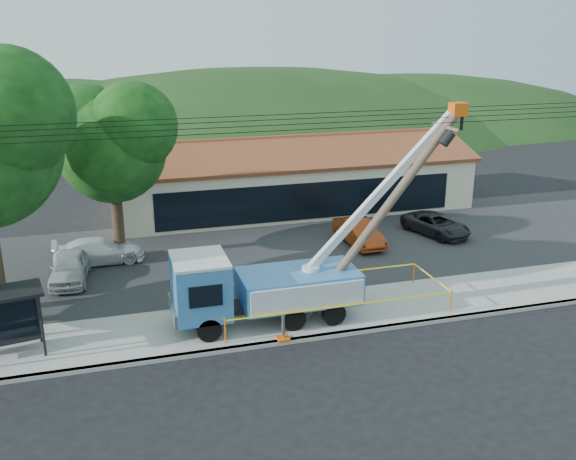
# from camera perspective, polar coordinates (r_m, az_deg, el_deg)

# --- Properties ---
(ground) EXTENTS (120.00, 120.00, 0.00)m
(ground) POSITION_cam_1_polar(r_m,az_deg,el_deg) (23.15, 4.78, -11.89)
(ground) COLOR black
(ground) RESTS_ON ground
(curb) EXTENTS (60.00, 0.25, 0.15)m
(curb) POSITION_cam_1_polar(r_m,az_deg,el_deg) (24.84, 3.04, -9.43)
(curb) COLOR #99958F
(curb) RESTS_ON ground
(sidewalk) EXTENTS (60.00, 4.00, 0.15)m
(sidewalk) POSITION_cam_1_polar(r_m,az_deg,el_deg) (26.45, 1.67, -7.61)
(sidewalk) COLOR #99958F
(sidewalk) RESTS_ON ground
(parking_lot) EXTENTS (60.00, 12.00, 0.10)m
(parking_lot) POSITION_cam_1_polar(r_m,az_deg,el_deg) (33.56, -2.53, -1.94)
(parking_lot) COLOR #28282B
(parking_lot) RESTS_ON ground
(strip_mall) EXTENTS (22.50, 8.53, 4.67)m
(strip_mall) POSITION_cam_1_polar(r_m,az_deg,el_deg) (41.42, 0.16, 4.62)
(strip_mall) COLOR beige
(strip_mall) RESTS_ON ground
(tree_lot) EXTENTS (6.30, 5.60, 8.94)m
(tree_lot) POSITION_cam_1_polar(r_m,az_deg,el_deg) (32.09, -15.47, 7.89)
(tree_lot) COLOR #332316
(tree_lot) RESTS_ON ground
(hill_west) EXTENTS (78.40, 56.00, 28.00)m
(hill_west) POSITION_cam_1_polar(r_m,az_deg,el_deg) (74.93, -22.13, 7.94)
(hill_west) COLOR #1C3413
(hill_west) RESTS_ON ground
(hill_center) EXTENTS (89.60, 64.00, 32.00)m
(hill_center) POSITION_cam_1_polar(r_m,az_deg,el_deg) (76.55, -3.00, 9.42)
(hill_center) COLOR #1C3413
(hill_center) RESTS_ON ground
(hill_east) EXTENTS (72.80, 52.00, 26.00)m
(hill_east) POSITION_cam_1_polar(r_m,az_deg,el_deg) (83.41, 10.69, 9.86)
(hill_east) COLOR #1C3413
(hill_east) RESTS_ON ground
(utility_truck) EXTENTS (11.80, 3.95, 8.36)m
(utility_truck) POSITION_cam_1_polar(r_m,az_deg,el_deg) (25.20, -2.32, -4.84)
(utility_truck) COLOR black
(utility_truck) RESTS_ON ground
(leaning_pole) EXTENTS (6.55, 1.96, 8.32)m
(leaning_pole) POSITION_cam_1_polar(r_m,az_deg,el_deg) (25.63, 8.95, 2.23)
(leaning_pole) COLOR brown
(leaning_pole) RESTS_ON ground
(bus_shelter) EXTENTS (2.80, 2.00, 2.47)m
(bus_shelter) POSITION_cam_1_polar(r_m,az_deg,el_deg) (24.81, -23.87, -6.29)
(bus_shelter) COLOR black
(bus_shelter) RESTS_ON ground
(caution_tape) EXTENTS (9.40, 3.34, 0.97)m
(caution_tape) POSITION_cam_1_polar(r_m,az_deg,el_deg) (26.53, 3.70, -5.69)
(caution_tape) COLOR #F4590D
(caution_tape) RESTS_ON ground
(car_silver) EXTENTS (1.98, 4.13, 1.36)m
(car_silver) POSITION_cam_1_polar(r_m,az_deg,el_deg) (31.45, -18.68, -4.44)
(car_silver) COLOR #B1B3B8
(car_silver) RESTS_ON ground
(car_red) EXTENTS (1.63, 4.10, 1.33)m
(car_red) POSITION_cam_1_polar(r_m,az_deg,el_deg) (34.81, 6.27, -1.38)
(car_red) COLOR #9B340F
(car_red) RESTS_ON ground
(car_white) EXTENTS (4.44, 1.99, 1.26)m
(car_white) POSITION_cam_1_polar(r_m,az_deg,el_deg) (33.27, -16.33, -2.97)
(car_white) COLOR white
(car_white) RESTS_ON ground
(car_dark) EXTENTS (3.10, 4.57, 1.16)m
(car_dark) POSITION_cam_1_polar(r_m,az_deg,el_deg) (37.08, 12.95, -0.51)
(car_dark) COLOR black
(car_dark) RESTS_ON ground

